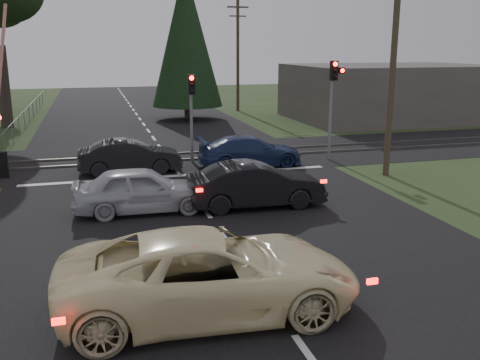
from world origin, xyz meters
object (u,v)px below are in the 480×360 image
object	(u,v)px
traffic_signal_right	(333,91)
utility_pole_far	(186,51)
dark_car_far	(130,156)
dark_hatchback	(256,185)
utility_pole_mid	(238,54)
utility_pole_near	(393,62)
cream_coupe	(210,273)
traffic_signal_center	(191,103)
blue_sedan	(250,151)
silver_car	(142,190)

from	to	relation	value
traffic_signal_right	utility_pole_far	xyz separation A→B (m)	(0.95, 45.53, 1.41)
traffic_signal_right	dark_car_far	distance (m)	9.88
traffic_signal_right	dark_hatchback	bearing A→B (deg)	-132.01
traffic_signal_right	utility_pole_mid	xyz separation A→B (m)	(0.95, 20.53, 1.41)
utility_pole_near	cream_coupe	size ratio (longest dim) A/B	1.46
utility_pole_near	dark_car_far	size ratio (longest dim) A/B	2.06
traffic_signal_center	utility_pole_mid	bearing A→B (deg)	68.79
utility_pole_near	cream_coupe	world-z (taller)	utility_pole_near
utility_pole_far	dark_car_far	distance (m)	47.00
cream_coupe	blue_sedan	distance (m)	13.87
utility_pole_near	utility_pole_mid	size ratio (longest dim) A/B	1.00
dark_hatchback	blue_sedan	size ratio (longest dim) A/B	0.97
traffic_signal_center	blue_sedan	size ratio (longest dim) A/B	0.86
traffic_signal_center	dark_hatchback	xyz separation A→B (m)	(0.77, -7.61, -2.04)
traffic_signal_right	utility_pole_near	distance (m)	3.87
traffic_signal_right	silver_car	bearing A→B (deg)	-148.02
utility_pole_mid	cream_coupe	xyz separation A→B (m)	(-9.84, -33.83, -3.87)
utility_pole_mid	dark_hatchback	size ratio (longest dim) A/B	1.94
traffic_signal_right	traffic_signal_center	xyz separation A→B (m)	(-6.55, 1.20, -0.51)
utility_pole_far	silver_car	size ratio (longest dim) A/B	2.01
utility_pole_mid	cream_coupe	size ratio (longest dim) A/B	1.46
traffic_signal_center	blue_sedan	world-z (taller)	traffic_signal_center
traffic_signal_right	traffic_signal_center	distance (m)	6.68
silver_car	dark_car_far	xyz separation A→B (m)	(0.04, 5.86, -0.04)
traffic_signal_center	utility_pole_mid	world-z (taller)	utility_pole_mid
traffic_signal_right	traffic_signal_center	size ratio (longest dim) A/B	1.15
dark_hatchback	blue_sedan	distance (m)	6.35
traffic_signal_center	dark_hatchback	world-z (taller)	traffic_signal_center
utility_pole_near	utility_pole_far	distance (m)	49.00
dark_hatchback	blue_sedan	xyz separation A→B (m)	(1.61, 6.14, -0.07)
utility_pole_far	dark_hatchback	size ratio (longest dim) A/B	1.94
silver_car	dark_car_far	distance (m)	5.86
traffic_signal_right	utility_pole_mid	bearing A→B (deg)	87.34
utility_pole_near	silver_car	world-z (taller)	utility_pole_near
utility_pole_far	cream_coupe	distance (m)	59.77
silver_car	utility_pole_near	bearing A→B (deg)	-74.41
traffic_signal_center	utility_pole_far	distance (m)	44.99
silver_car	utility_pole_far	bearing A→B (deg)	-9.36
utility_pole_far	utility_pole_mid	bearing A→B (deg)	-90.00
utility_pole_near	silver_car	size ratio (longest dim) A/B	2.01
traffic_signal_right	dark_hatchback	size ratio (longest dim) A/B	1.01
utility_pole_mid	silver_car	size ratio (longest dim) A/B	2.01
utility_pole_near	blue_sedan	world-z (taller)	utility_pole_near
dark_hatchback	silver_car	xyz separation A→B (m)	(-3.80, 0.43, -0.00)
utility_pole_mid	utility_pole_far	size ratio (longest dim) A/B	1.00
traffic_signal_center	utility_pole_far	bearing A→B (deg)	80.40
utility_pole_far	blue_sedan	bearing A→B (deg)	-96.38
utility_pole_near	silver_car	distance (m)	11.53
utility_pole_mid	blue_sedan	world-z (taller)	utility_pole_mid
traffic_signal_center	cream_coupe	xyz separation A→B (m)	(-2.34, -14.51, -1.95)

